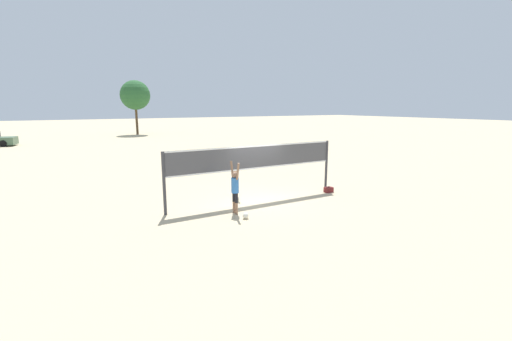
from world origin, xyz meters
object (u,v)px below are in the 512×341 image
object	(u,v)px
gear_bag	(329,190)
tree_left_cluster	(135,95)
player_spiker	(235,187)
volleyball	(246,216)
player_blocker	(235,170)
volleyball_net	(256,161)

from	to	relation	value
gear_bag	tree_left_cluster	bearing A→B (deg)	91.35
player_spiker	volleyball	size ratio (longest dim) A/B	8.88
player_blocker	volleyball	bearing A→B (deg)	-20.57
volleyball_net	tree_left_cluster	distance (m)	38.00
volleyball	volleyball_net	bearing A→B (deg)	51.05
volleyball_net	gear_bag	world-z (taller)	volleyball_net
volleyball	gear_bag	xyz separation A→B (m)	(5.15, 1.39, 0.01)
gear_bag	tree_left_cluster	size ratio (longest dim) A/B	0.05
player_blocker	gear_bag	size ratio (longest dim) A/B	5.78
volleyball_net	gear_bag	bearing A→B (deg)	-7.90
player_spiker	tree_left_cluster	xyz separation A→B (m)	(4.29, 38.89, 4.36)
volleyball_net	gear_bag	xyz separation A→B (m)	(3.62, -0.50, -1.56)
tree_left_cluster	gear_bag	bearing A→B (deg)	-88.65
volleyball_net	player_spiker	bearing A→B (deg)	-143.43
gear_bag	player_blocker	bearing A→B (deg)	157.49
volleyball_net	player_blocker	size ratio (longest dim) A/B	3.63
tree_left_cluster	volleyball_net	bearing A→B (deg)	-94.12
player_spiker	volleyball	world-z (taller)	player_spiker
player_spiker	player_blocker	world-z (taller)	player_blocker
volleyball_net	gear_bag	size ratio (longest dim) A/B	20.95
player_blocker	gear_bag	distance (m)	4.45
volleyball_net	player_spiker	xyz separation A→B (m)	(-1.57, -1.17, -0.66)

